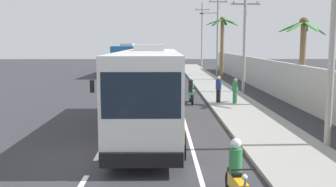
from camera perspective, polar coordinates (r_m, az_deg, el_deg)
name	(u,v)px	position (r m, az deg, el deg)	size (l,w,h in m)	color
ground_plane	(96,159)	(13.63, -10.49, -9.40)	(160.00, 160.00, 0.00)	#303035
sidewalk_kerb	(238,107)	(23.62, 10.23, -2.03)	(3.20, 90.00, 0.14)	gray
lane_markings	(159,97)	(27.98, -1.39, -0.57)	(3.52, 71.23, 0.01)	white
boundary_wall	(281,81)	(28.25, 16.32, 1.84)	(0.24, 60.00, 2.59)	#B2B2AD
coach_bus_foreground	(149,87)	(17.10, -2.82, 0.99)	(2.95, 12.38, 3.84)	silver
coach_bus_far_lane	(130,59)	(47.75, -5.64, 5.14)	(3.43, 12.43, 3.81)	#2366A8
motorcycle_beside_bus	(237,178)	(9.83, 10.06, -12.10)	(0.56, 1.96, 1.62)	black
motorcycle_trailing	(191,93)	(25.28, 3.44, 0.03)	(0.56, 1.96, 1.59)	black
pedestrian_near_kerb	(235,90)	(24.59, 9.83, 0.46)	(0.36, 0.36, 1.59)	#2D7A47
pedestrian_far_walk	(219,89)	(24.90, 7.44, 0.72)	(0.36, 0.36, 1.68)	black
utility_pole_mid	(245,36)	(30.69, 11.20, 8.24)	(2.26, 0.24, 8.45)	#9E9E99
utility_pole_far	(217,30)	(46.43, 7.23, 9.19)	(3.22, 0.24, 10.09)	#9E9E99
utility_pole_distant	(202,34)	(62.22, 5.02, 8.71)	(2.28, 0.24, 10.07)	#9E9E99
palm_nearest	(303,47)	(25.19, 19.21, 6.50)	(2.90, 3.06, 5.45)	brown
palm_second	(222,38)	(40.21, 7.96, 8.14)	(3.39, 3.14, 6.52)	brown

